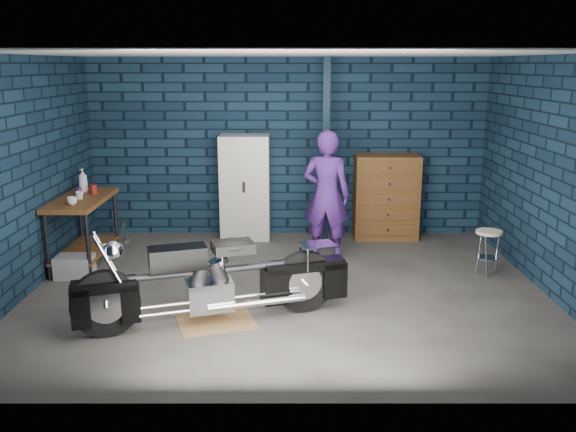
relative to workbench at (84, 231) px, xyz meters
name	(u,v)px	position (x,y,z in m)	size (l,w,h in m)	color
ground	(287,289)	(2.68, -0.93, -0.46)	(6.00, 6.00, 0.00)	#54524F
room_walls	(287,123)	(2.68, -0.38, 1.45)	(6.02, 5.01, 2.71)	#0E1F31
support_post	(326,153)	(3.23, 1.02, 0.90)	(0.10, 0.10, 2.70)	#102233
workbench	(84,231)	(0.00, 0.00, 0.00)	(0.60, 1.40, 0.91)	brown
drip_mat	(216,322)	(1.94, -1.87, -0.45)	(0.77, 0.58, 0.01)	brown
motorcycle	(215,274)	(1.94, -1.87, 0.07)	(2.40, 0.65, 1.06)	black
person	(326,195)	(3.21, 0.32, 0.42)	(0.64, 0.42, 1.75)	#4A217D
storage_bin	(75,267)	(0.02, -0.50, -0.32)	(0.45, 0.32, 0.28)	gray
locker	(245,187)	(2.04, 1.30, 0.33)	(0.73, 0.52, 1.57)	silver
tool_chest	(386,197)	(4.17, 1.30, 0.18)	(0.96, 0.53, 1.27)	brown
shop_stool	(487,253)	(5.19, -0.43, -0.16)	(0.32, 0.32, 0.59)	beige
cup_a	(72,201)	(0.03, -0.41, 0.50)	(0.12, 0.12, 0.10)	beige
cup_b	(80,195)	(0.01, -0.08, 0.50)	(0.11, 0.11, 0.10)	beige
mug_purple	(79,192)	(-0.06, 0.13, 0.51)	(0.07, 0.07, 0.10)	#671B6F
mug_red	(94,189)	(0.09, 0.25, 0.52)	(0.09, 0.09, 0.12)	maroon
bottle	(83,180)	(-0.09, 0.37, 0.61)	(0.12, 0.12, 0.32)	gray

